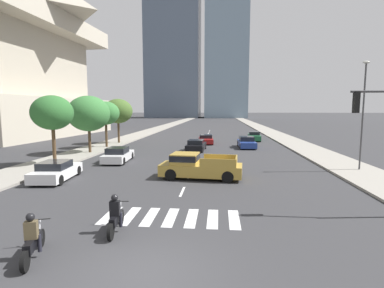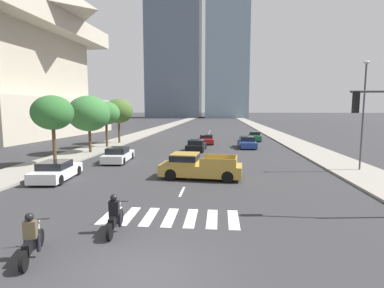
{
  "view_description": "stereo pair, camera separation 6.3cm",
  "coord_description": "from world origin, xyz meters",
  "px_view_note": "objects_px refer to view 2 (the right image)",
  "views": [
    {
      "loc": [
        2.02,
        -7.67,
        4.61
      ],
      "look_at": [
        0.0,
        14.42,
        2.0
      ],
      "focal_mm": 27.63,
      "sensor_mm": 36.0,
      "label": 1
    },
    {
      "loc": [
        2.09,
        -7.67,
        4.61
      ],
      "look_at": [
        0.0,
        14.42,
        2.0
      ],
      "focal_mm": 27.63,
      "sensor_mm": 36.0,
      "label": 2
    }
  ],
  "objects_px": {
    "sedan_green_5": "(255,136)",
    "street_tree_third": "(106,113)",
    "sedan_white_0": "(56,171)",
    "street_tree_fourth": "(118,111)",
    "street_tree_nearest": "(52,113)",
    "street_tree_second": "(89,114)",
    "sedan_blue_2": "(247,143)",
    "street_lamp_east": "(364,108)",
    "sedan_black_4": "(196,145)",
    "pickup_truck": "(197,166)",
    "sedan_white_1": "(118,155)",
    "motorcycle_lead": "(115,217)",
    "sedan_red_3": "(206,139)",
    "motorcycle_trailing": "(32,240)"
  },
  "relations": [
    {
      "from": "sedan_white_0",
      "to": "street_tree_fourth",
      "type": "height_order",
      "value": "street_tree_fourth"
    },
    {
      "from": "sedan_white_0",
      "to": "street_tree_fourth",
      "type": "xyz_separation_m",
      "value": [
        -2.83,
        20.4,
        3.77
      ]
    },
    {
      "from": "street_tree_fourth",
      "to": "sedan_blue_2",
      "type": "bearing_deg",
      "value": -8.91
    },
    {
      "from": "sedan_red_3",
      "to": "street_tree_second",
      "type": "bearing_deg",
      "value": -52.66
    },
    {
      "from": "street_tree_nearest",
      "to": "sedan_green_5",
      "type": "bearing_deg",
      "value": 48.94
    },
    {
      "from": "sedan_white_1",
      "to": "street_tree_third",
      "type": "xyz_separation_m",
      "value": [
        -4.59,
        9.11,
        3.55
      ]
    },
    {
      "from": "motorcycle_lead",
      "to": "street_tree_third",
      "type": "xyz_separation_m",
      "value": [
        -9.59,
        23.71,
        3.56
      ]
    },
    {
      "from": "pickup_truck",
      "to": "sedan_white_1",
      "type": "height_order",
      "value": "pickup_truck"
    },
    {
      "from": "sedan_blue_2",
      "to": "street_tree_fourth",
      "type": "xyz_separation_m",
      "value": [
        -16.76,
        2.63,
        3.74
      ]
    },
    {
      "from": "sedan_blue_2",
      "to": "sedan_white_0",
      "type": "bearing_deg",
      "value": -39.68
    },
    {
      "from": "pickup_truck",
      "to": "sedan_white_0",
      "type": "bearing_deg",
      "value": 13.55
    },
    {
      "from": "pickup_truck",
      "to": "sedan_red_3",
      "type": "bearing_deg",
      "value": -83.85
    },
    {
      "from": "sedan_green_5",
      "to": "motorcycle_trailing",
      "type": "bearing_deg",
      "value": -13.67
    },
    {
      "from": "pickup_truck",
      "to": "sedan_blue_2",
      "type": "height_order",
      "value": "pickup_truck"
    },
    {
      "from": "street_tree_fourth",
      "to": "sedan_black_4",
      "type": "bearing_deg",
      "value": -27.58
    },
    {
      "from": "street_tree_fourth",
      "to": "pickup_truck",
      "type": "bearing_deg",
      "value": -57.84
    },
    {
      "from": "motorcycle_lead",
      "to": "street_tree_nearest",
      "type": "height_order",
      "value": "street_tree_nearest"
    },
    {
      "from": "street_lamp_east",
      "to": "street_tree_nearest",
      "type": "bearing_deg",
      "value": 179.83
    },
    {
      "from": "sedan_black_4",
      "to": "sedan_white_1",
      "type": "bearing_deg",
      "value": 144.11
    },
    {
      "from": "sedan_red_3",
      "to": "street_lamp_east",
      "type": "height_order",
      "value": "street_lamp_east"
    },
    {
      "from": "motorcycle_lead",
      "to": "street_tree_second",
      "type": "bearing_deg",
      "value": 21.65
    },
    {
      "from": "sedan_green_5",
      "to": "street_tree_third",
      "type": "xyz_separation_m",
      "value": [
        -18.63,
        -10.09,
        3.53
      ]
    },
    {
      "from": "sedan_black_4",
      "to": "street_tree_third",
      "type": "bearing_deg",
      "value": 86.22
    },
    {
      "from": "motorcycle_lead",
      "to": "sedan_green_5",
      "type": "height_order",
      "value": "motorcycle_lead"
    },
    {
      "from": "sedan_white_0",
      "to": "street_lamp_east",
      "type": "distance_m",
      "value": 21.97
    },
    {
      "from": "sedan_black_4",
      "to": "street_tree_third",
      "type": "relative_size",
      "value": 0.84
    },
    {
      "from": "sedan_white_0",
      "to": "sedan_red_3",
      "type": "bearing_deg",
      "value": -27.5
    },
    {
      "from": "sedan_white_0",
      "to": "sedan_green_5",
      "type": "height_order",
      "value": "sedan_green_5"
    },
    {
      "from": "sedan_white_1",
      "to": "sedan_green_5",
      "type": "bearing_deg",
      "value": -39.42
    },
    {
      "from": "sedan_red_3",
      "to": "sedan_green_5",
      "type": "bearing_deg",
      "value": 119.24
    },
    {
      "from": "sedan_white_0",
      "to": "street_tree_second",
      "type": "distance_m",
      "value": 12.29
    },
    {
      "from": "street_tree_nearest",
      "to": "street_tree_second",
      "type": "bearing_deg",
      "value": 90.0
    },
    {
      "from": "sedan_green_5",
      "to": "street_tree_second",
      "type": "xyz_separation_m",
      "value": [
        -18.63,
        -14.7,
        3.55
      ]
    },
    {
      "from": "sedan_red_3",
      "to": "street_tree_second",
      "type": "xyz_separation_m",
      "value": [
        -11.66,
        -10.18,
        3.61
      ]
    },
    {
      "from": "street_tree_second",
      "to": "street_tree_nearest",
      "type": "bearing_deg",
      "value": -90.0
    },
    {
      "from": "sedan_white_0",
      "to": "sedan_green_5",
      "type": "relative_size",
      "value": 0.93
    },
    {
      "from": "sedan_white_0",
      "to": "sedan_blue_2",
      "type": "xyz_separation_m",
      "value": [
        13.93,
        17.77,
        0.03
      ]
    },
    {
      "from": "sedan_white_1",
      "to": "sedan_blue_2",
      "type": "bearing_deg",
      "value": -51.53
    },
    {
      "from": "street_tree_second",
      "to": "street_tree_fourth",
      "type": "bearing_deg",
      "value": 90.0
    },
    {
      "from": "sedan_black_4",
      "to": "sedan_blue_2",
      "type": "bearing_deg",
      "value": -59.28
    },
    {
      "from": "street_tree_nearest",
      "to": "street_tree_third",
      "type": "distance_m",
      "value": 11.3
    },
    {
      "from": "street_tree_nearest",
      "to": "street_tree_fourth",
      "type": "distance_m",
      "value": 15.66
    },
    {
      "from": "street_tree_second",
      "to": "street_tree_fourth",
      "type": "relative_size",
      "value": 1.0
    },
    {
      "from": "street_tree_nearest",
      "to": "street_tree_third",
      "type": "bearing_deg",
      "value": 90.0
    },
    {
      "from": "motorcycle_lead",
      "to": "sedan_blue_2",
      "type": "relative_size",
      "value": 0.44
    },
    {
      "from": "sedan_white_1",
      "to": "sedan_green_5",
      "type": "relative_size",
      "value": 0.95
    },
    {
      "from": "sedan_red_3",
      "to": "street_tree_third",
      "type": "bearing_deg",
      "value": -68.27
    },
    {
      "from": "pickup_truck",
      "to": "sedan_white_0",
      "type": "height_order",
      "value": "pickup_truck"
    },
    {
      "from": "sedan_black_4",
      "to": "street_lamp_east",
      "type": "distance_m",
      "value": 16.95
    },
    {
      "from": "pickup_truck",
      "to": "street_tree_third",
      "type": "height_order",
      "value": "street_tree_third"
    }
  ]
}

